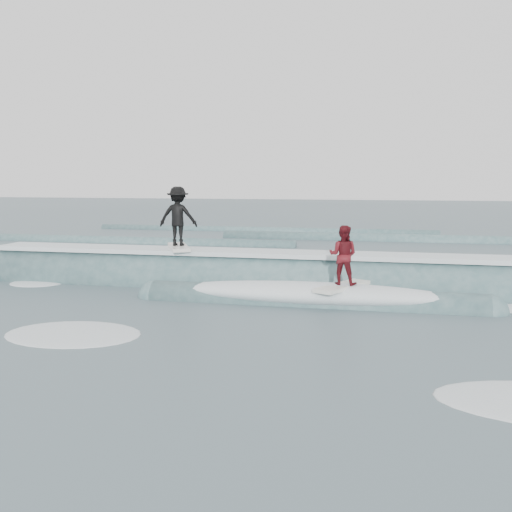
# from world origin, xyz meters

# --- Properties ---
(ground) EXTENTS (160.00, 160.00, 0.00)m
(ground) POSITION_xyz_m (0.00, 0.00, 0.00)
(ground) COLOR #3A4C54
(ground) RESTS_ON ground
(breaking_wave) EXTENTS (23.39, 3.84, 2.11)m
(breaking_wave) POSITION_xyz_m (0.24, 3.29, 0.04)
(breaking_wave) COLOR #385A5E
(breaking_wave) RESTS_ON ground
(surfer_black) EXTENTS (1.36, 2.04, 1.98)m
(surfer_black) POSITION_xyz_m (-2.77, 3.58, 2.10)
(surfer_black) COLOR silver
(surfer_black) RESTS_ON ground
(surfer_red) EXTENTS (1.42, 2.03, 1.67)m
(surfer_red) POSITION_xyz_m (2.61, 1.38, 1.25)
(surfer_red) COLOR silver
(surfer_red) RESTS_ON ground
(whitewater) EXTENTS (16.86, 8.95, 0.10)m
(whitewater) POSITION_xyz_m (2.38, -2.00, 0.00)
(whitewater) COLOR white
(whitewater) RESTS_ON ground
(far_swells) EXTENTS (39.25, 8.65, 0.80)m
(far_swells) POSITION_xyz_m (-2.32, 17.65, 0.00)
(far_swells) COLOR #385A5E
(far_swells) RESTS_ON ground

